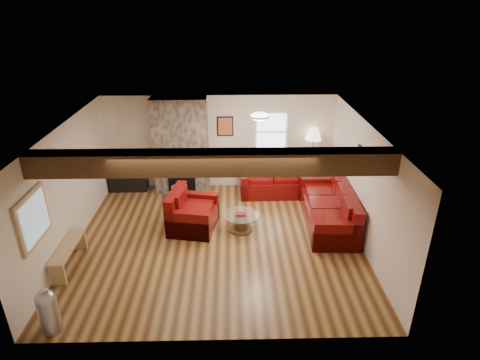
{
  "coord_description": "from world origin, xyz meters",
  "views": [
    {
      "loc": [
        0.3,
        -7.28,
        4.77
      ],
      "look_at": [
        0.48,
        0.4,
        1.23
      ],
      "focal_mm": 30.0,
      "sensor_mm": 36.0,
      "label": 1
    }
  ],
  "objects_px": {
    "armchair_red": "(193,210)",
    "television": "(127,166)",
    "coffee_table": "(241,222)",
    "tv_cabinet": "(129,181)",
    "sofa_three": "(328,206)",
    "loveseat": "(272,178)",
    "floor_lamp": "(313,137)"
  },
  "relations": [
    {
      "from": "floor_lamp",
      "to": "coffee_table",
      "type": "bearing_deg",
      "value": -131.99
    },
    {
      "from": "coffee_table",
      "to": "tv_cabinet",
      "type": "xyz_separation_m",
      "value": [
        -2.95,
        2.13,
        0.05
      ]
    },
    {
      "from": "sofa_three",
      "to": "armchair_red",
      "type": "height_order",
      "value": "sofa_three"
    },
    {
      "from": "sofa_three",
      "to": "tv_cabinet",
      "type": "distance_m",
      "value": 5.29
    },
    {
      "from": "loveseat",
      "to": "armchair_red",
      "type": "height_order",
      "value": "armchair_red"
    },
    {
      "from": "loveseat",
      "to": "television",
      "type": "distance_m",
      "value": 3.83
    },
    {
      "from": "loveseat",
      "to": "coffee_table",
      "type": "distance_m",
      "value": 2.03
    },
    {
      "from": "loveseat",
      "to": "coffee_table",
      "type": "relative_size",
      "value": 2.05
    },
    {
      "from": "coffee_table",
      "to": "floor_lamp",
      "type": "distance_m",
      "value": 3.14
    },
    {
      "from": "tv_cabinet",
      "to": "television",
      "type": "xyz_separation_m",
      "value": [
        0.0,
        0.0,
        0.45
      ]
    },
    {
      "from": "coffee_table",
      "to": "tv_cabinet",
      "type": "relative_size",
      "value": 0.83
    },
    {
      "from": "coffee_table",
      "to": "floor_lamp",
      "type": "bearing_deg",
      "value": 48.01
    },
    {
      "from": "sofa_three",
      "to": "armchair_red",
      "type": "bearing_deg",
      "value": -85.23
    },
    {
      "from": "coffee_table",
      "to": "tv_cabinet",
      "type": "distance_m",
      "value": 3.63
    },
    {
      "from": "coffee_table",
      "to": "armchair_red",
      "type": "bearing_deg",
      "value": 173.35
    },
    {
      "from": "floor_lamp",
      "to": "tv_cabinet",
      "type": "bearing_deg",
      "value": -179.77
    },
    {
      "from": "tv_cabinet",
      "to": "floor_lamp",
      "type": "relative_size",
      "value": 0.58
    },
    {
      "from": "armchair_red",
      "to": "television",
      "type": "height_order",
      "value": "television"
    },
    {
      "from": "armchair_red",
      "to": "tv_cabinet",
      "type": "xyz_separation_m",
      "value": [
        -1.89,
        2.0,
        -0.2
      ]
    },
    {
      "from": "armchair_red",
      "to": "floor_lamp",
      "type": "height_order",
      "value": "floor_lamp"
    },
    {
      "from": "tv_cabinet",
      "to": "sofa_three",
      "type": "bearing_deg",
      "value": -21.01
    },
    {
      "from": "loveseat",
      "to": "floor_lamp",
      "type": "distance_m",
      "value": 1.5
    },
    {
      "from": "armchair_red",
      "to": "coffee_table",
      "type": "height_order",
      "value": "armchair_red"
    },
    {
      "from": "loveseat",
      "to": "television",
      "type": "height_order",
      "value": "television"
    },
    {
      "from": "coffee_table",
      "to": "tv_cabinet",
      "type": "bearing_deg",
      "value": 144.19
    },
    {
      "from": "coffee_table",
      "to": "tv_cabinet",
      "type": "height_order",
      "value": "tv_cabinet"
    },
    {
      "from": "sofa_three",
      "to": "floor_lamp",
      "type": "xyz_separation_m",
      "value": [
        -0.05,
        1.91,
        0.98
      ]
    },
    {
      "from": "armchair_red",
      "to": "floor_lamp",
      "type": "bearing_deg",
      "value": -45.78
    },
    {
      "from": "loveseat",
      "to": "sofa_three",
      "type": "bearing_deg",
      "value": -55.96
    },
    {
      "from": "loveseat",
      "to": "coffee_table",
      "type": "xyz_separation_m",
      "value": [
        -0.86,
        -1.83,
        -0.24
      ]
    },
    {
      "from": "sofa_three",
      "to": "tv_cabinet",
      "type": "relative_size",
      "value": 2.41
    },
    {
      "from": "armchair_red",
      "to": "television",
      "type": "bearing_deg",
      "value": 53.46
    }
  ]
}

